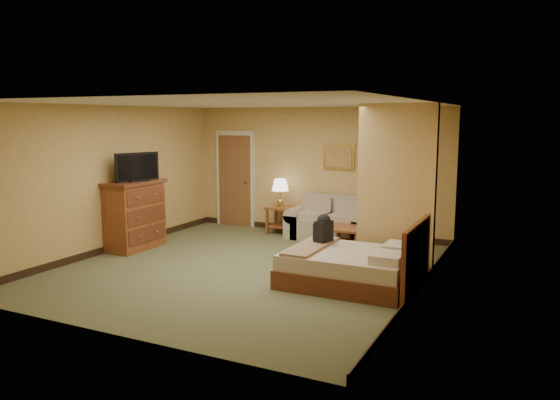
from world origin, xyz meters
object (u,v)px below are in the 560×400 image
Objects in this scene: bed at (354,267)px; coffee_table at (346,234)px; loveseat at (331,225)px; dresser at (135,215)px.

coffee_table is at bearing 112.07° from bed.
coffee_table is (0.59, -0.76, 0.03)m from loveseat.
loveseat is 3.00m from bed.
loveseat is at bearing 127.85° from coffee_table.
bed is (1.36, -2.67, -0.01)m from loveseat.
coffee_table is 2.07m from bed.
dresser is at bearing -141.82° from loveseat.
dresser is at bearing 175.19° from bed.
loveseat is at bearing 38.18° from dresser.
loveseat is 1.36× the size of dresser.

